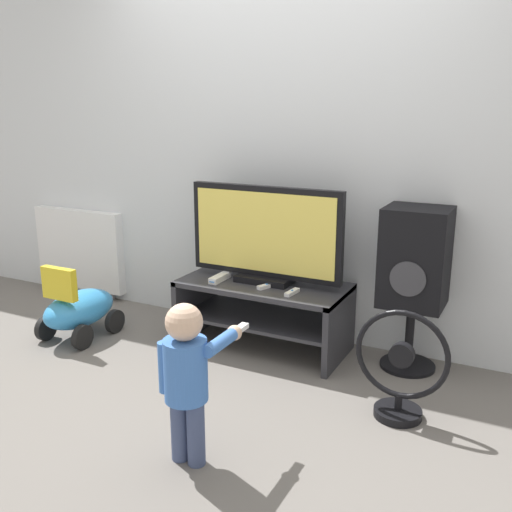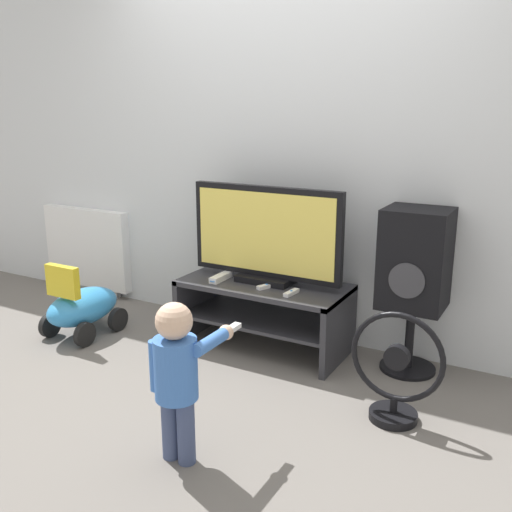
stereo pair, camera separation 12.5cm
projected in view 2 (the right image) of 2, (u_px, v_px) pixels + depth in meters
The scene contains 12 objects.
ground_plane at pixel (244, 361), 3.44m from camera, with size 16.00×16.00×0.00m, color slate.
wall_back at pixel (289, 137), 3.60m from camera, with size 10.00×0.06×2.60m.
tv_stand at pixel (264, 304), 3.58m from camera, with size 1.05×0.50×0.43m.
television at pixel (266, 236), 3.49m from camera, with size 1.00×0.20×0.60m.
game_console at pixel (221, 277), 3.60m from camera, with size 0.05×0.20×0.04m.
remote_primary at pixel (291, 293), 3.32m from camera, with size 0.05×0.13×0.03m.
remote_secondary at pixel (267, 286), 3.44m from camera, with size 0.08×0.13×0.03m.
child at pixel (178, 369), 2.39m from camera, with size 0.28×0.42×0.72m.
speaker_tower at pixel (415, 263), 3.17m from camera, with size 0.36×0.33×0.95m.
floor_fan at pixel (396, 373), 2.75m from camera, with size 0.46×0.24×0.56m.
ride_on_toy at pixel (82, 306), 3.80m from camera, with size 0.36×0.55×0.51m.
radiator at pixel (87, 248), 4.62m from camera, with size 0.84×0.08×0.70m.
Camera 2 is at (1.61, -2.73, 1.50)m, focal length 40.00 mm.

